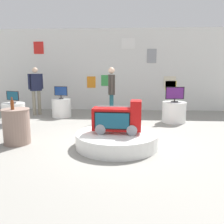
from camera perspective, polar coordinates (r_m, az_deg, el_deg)
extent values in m
plane|color=gray|center=(5.85, -0.11, -6.84)|extent=(30.00, 30.00, 0.00)
cube|color=silver|center=(10.02, 1.52, 9.87)|extent=(10.29, 0.10, 3.29)
cube|color=white|center=(10.00, 3.84, 15.84)|extent=(0.52, 0.02, 0.41)
cube|color=green|center=(10.00, -1.00, 7.45)|extent=(0.55, 0.02, 0.44)
cube|color=yellow|center=(10.13, 13.71, 6.12)|extent=(0.44, 0.02, 0.37)
cube|color=orange|center=(10.08, -4.91, 7.05)|extent=(0.35, 0.02, 0.46)
cube|color=beige|center=(10.12, 13.46, 6.87)|extent=(0.49, 0.02, 0.46)
cube|color=gray|center=(10.01, 9.36, 12.93)|extent=(0.37, 0.02, 0.55)
cube|color=red|center=(10.62, -16.94, 14.29)|extent=(0.40, 0.02, 0.49)
cylinder|color=white|center=(5.40, 1.15, -6.54)|extent=(1.82, 1.82, 0.32)
cylinder|color=gray|center=(5.37, -2.44, -3.64)|extent=(0.25, 0.44, 0.23)
cylinder|color=gray|center=(5.31, 4.80, -3.84)|extent=(0.25, 0.44, 0.23)
cube|color=#B70F0F|center=(5.28, 1.17, -1.66)|extent=(1.08, 0.43, 0.49)
cube|color=#B70F0F|center=(5.20, 5.71, 1.77)|extent=(0.25, 0.39, 0.17)
cube|color=black|center=(5.10, 0.01, -2.10)|extent=(0.76, 0.06, 0.37)
cube|color=navy|center=(5.10, 0.01, -2.10)|extent=(0.72, 0.06, 0.33)
cube|color=#B2B2B7|center=(5.23, 1.18, 1.26)|extent=(0.85, 0.08, 0.02)
cylinder|color=white|center=(8.02, 14.43, -0.02)|extent=(0.75, 0.75, 0.66)
cylinder|color=black|center=(7.96, 14.54, 2.38)|extent=(0.23, 0.23, 0.02)
cylinder|color=black|center=(7.96, 14.55, 2.72)|extent=(0.04, 0.04, 0.07)
cube|color=black|center=(7.93, 14.63, 4.37)|extent=(0.59, 0.09, 0.39)
cube|color=#561E6B|center=(7.91, 14.65, 4.35)|extent=(0.54, 0.06, 0.35)
cylinder|color=white|center=(8.81, -11.84, 1.00)|extent=(0.67, 0.67, 0.66)
cylinder|color=black|center=(8.76, -11.93, 3.19)|extent=(0.16, 0.16, 0.02)
cylinder|color=black|center=(8.75, -11.94, 3.54)|extent=(0.04, 0.04, 0.09)
cube|color=black|center=(8.73, -11.99, 4.88)|extent=(0.48, 0.12, 0.32)
cube|color=navy|center=(8.71, -12.00, 4.87)|extent=(0.44, 0.09, 0.29)
cylinder|color=white|center=(8.12, -22.15, -0.33)|extent=(0.69, 0.69, 0.66)
cylinder|color=black|center=(8.07, -22.31, 2.04)|extent=(0.18, 0.18, 0.02)
cylinder|color=black|center=(8.06, -22.34, 2.35)|extent=(0.04, 0.04, 0.07)
cube|color=black|center=(8.04, -22.42, 3.58)|extent=(0.45, 0.19, 0.28)
cube|color=navy|center=(8.02, -22.44, 3.57)|extent=(0.41, 0.16, 0.25)
cylinder|color=gray|center=(5.96, -21.62, -3.19)|extent=(0.60, 0.60, 0.81)
cylinder|color=gray|center=(5.89, -21.87, 0.60)|extent=(0.62, 0.62, 0.02)
cylinder|color=brown|center=(5.80, -22.50, 1.53)|extent=(0.07, 0.07, 0.21)
cylinder|color=brown|center=(5.78, -22.59, 2.90)|extent=(0.03, 0.03, 0.07)
cylinder|color=#194751|center=(7.90, -0.16, 1.04)|extent=(0.12, 0.12, 0.90)
cylinder|color=#194751|center=(7.70, -0.09, 0.80)|extent=(0.12, 0.12, 0.90)
cube|color=#38332D|center=(7.71, -0.13, 6.50)|extent=(0.24, 0.40, 0.62)
sphere|color=beige|center=(7.69, -0.13, 9.78)|extent=(0.20, 0.20, 0.20)
cylinder|color=#38332D|center=(7.95, -0.21, 6.84)|extent=(0.08, 0.08, 0.56)
cylinder|color=#38332D|center=(7.47, -0.04, 6.62)|extent=(0.08, 0.08, 0.56)
cylinder|color=gray|center=(9.43, -16.78, 2.14)|extent=(0.12, 0.12, 0.90)
cylinder|color=gray|center=(9.36, -17.92, 2.02)|extent=(0.12, 0.12, 0.90)
cube|color=#1E233F|center=(9.32, -17.60, 6.70)|extent=(0.42, 0.40, 0.62)
sphere|color=beige|center=(9.31, -17.75, 9.40)|extent=(0.20, 0.20, 0.20)
cylinder|color=#1E233F|center=(9.41, -16.23, 6.99)|extent=(0.08, 0.08, 0.56)
cylinder|color=#1E233F|center=(9.24, -19.01, 6.79)|extent=(0.08, 0.08, 0.56)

